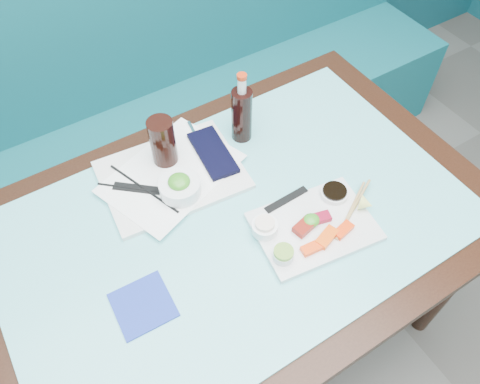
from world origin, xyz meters
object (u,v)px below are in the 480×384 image
dining_table (236,238)px  seaweed_bowl (180,187)px  booth_bench (133,131)px  sashimi_plate (314,227)px  cola_glass (163,142)px  blue_napkin (143,305)px  serving_tray (172,175)px  cola_bottle_body (242,115)px

dining_table → seaweed_bowl: seaweed_bowl is taller
booth_bench → sashimi_plate: 1.06m
booth_bench → cola_glass: 0.74m
blue_napkin → seaweed_bowl: bearing=46.5°
serving_tray → sashimi_plate: bearing=-51.2°
dining_table → serving_tray: bearing=108.4°
booth_bench → serving_tray: (-0.07, -0.61, 0.39)m
cola_glass → serving_tray: bearing=-100.3°
cola_bottle_body → sashimi_plate: bearing=-92.6°
sashimi_plate → serving_tray: sashimi_plate is taller
serving_tray → blue_napkin: size_ratio=2.92×
booth_bench → cola_glass: size_ratio=20.11×
cola_glass → blue_napkin: bearing=-123.7°
dining_table → serving_tray: (-0.07, 0.22, 0.10)m
cola_bottle_body → booth_bench: bearing=107.0°
dining_table → blue_napkin: bearing=-164.0°
cola_glass → cola_bottle_body: 0.24m
serving_tray → cola_bottle_body: size_ratio=2.23×
sashimi_plate → cola_bottle_body: size_ratio=1.76×
booth_bench → dining_table: 0.89m
booth_bench → serving_tray: 0.73m
sashimi_plate → cola_glass: (-0.23, 0.41, 0.08)m
booth_bench → cola_bottle_body: size_ratio=17.25×
sashimi_plate → cola_glass: bearing=126.8°
dining_table → booth_bench: bearing=90.0°
serving_tray → cola_glass: (0.01, 0.05, 0.08)m
cola_glass → seaweed_bowl: bearing=-98.7°
dining_table → blue_napkin: blue_napkin is taller
cola_glass → sashimi_plate: bearing=-61.1°
sashimi_plate → cola_bottle_body: 0.39m
booth_bench → sashimi_plate: (0.16, -0.97, 0.39)m
sashimi_plate → seaweed_bowl: seaweed_bowl is taller
seaweed_bowl → blue_napkin: seaweed_bowl is taller
serving_tray → blue_napkin: bearing=-121.8°
cola_bottle_body → cola_glass: bearing=174.2°
booth_bench → seaweed_bowl: 0.81m
cola_bottle_body → blue_napkin: (-0.49, -0.34, -0.08)m
dining_table → sashimi_plate: (0.16, -0.13, 0.10)m
dining_table → serving_tray: 0.26m
dining_table → serving_tray: size_ratio=3.62×
serving_tray → seaweed_bowl: size_ratio=3.40×
seaweed_bowl → cola_glass: size_ratio=0.76×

